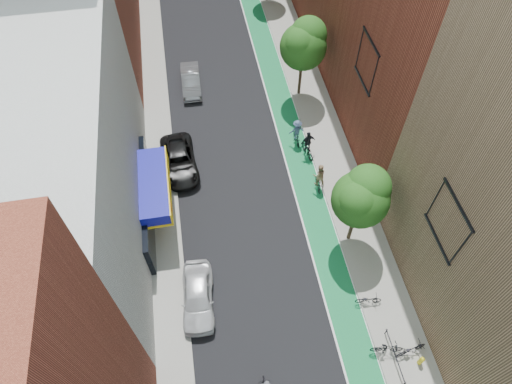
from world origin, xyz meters
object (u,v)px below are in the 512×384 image
cyclist_lane_mid (308,146)px  fire_hydrant (421,360)px  cyclist_lane_near (319,178)px  parked_car_silver (191,81)px  cyclist_lane_far (297,133)px  parked_car_white (198,296)px  parked_car_black (179,161)px

cyclist_lane_mid → fire_hydrant: 15.95m
cyclist_lane_near → parked_car_silver: bearing=-54.7°
parked_car_silver → cyclist_lane_far: bearing=-44.6°
parked_car_white → parked_car_silver: parked_car_white is taller
parked_car_black → parked_car_silver: bearing=75.6°
cyclist_lane_near → parked_car_black: bearing=-17.9°
parked_car_white → parked_car_black: 10.52m
parked_car_black → cyclist_lane_far: (8.79, 0.97, 0.27)m
parked_car_black → cyclist_lane_near: (9.30, -3.44, 0.31)m
parked_car_white → fire_hydrant: 12.74m
cyclist_lane_far → fire_hydrant: size_ratio=2.80×
cyclist_lane_mid → cyclist_lane_near: bearing=79.8°
parked_car_silver → cyclist_lane_mid: cyclist_lane_mid is taller
fire_hydrant → parked_car_white: bearing=153.8°
parked_car_black → cyclist_lane_far: 8.85m
fire_hydrant → parked_car_black: bearing=125.9°
parked_car_silver → cyclist_lane_far: cyclist_lane_far is taller
parked_car_silver → cyclist_lane_far: (7.20, -7.51, 0.27)m
parked_car_white → cyclist_lane_mid: size_ratio=2.05×
parked_car_white → cyclist_lane_near: (9.04, 7.07, 0.25)m
cyclist_lane_mid → fire_hydrant: bearing=88.4°
cyclist_lane_far → fire_hydrant: 17.36m
cyclist_lane_mid → cyclist_lane_far: 1.45m
parked_car_black → fire_hydrant: parked_car_black is taller
cyclist_lane_near → cyclist_lane_far: bearing=-80.9°
parked_car_silver → cyclist_lane_mid: bearing=-47.4°
parked_car_white → parked_car_black: parked_car_white is taller
cyclist_lane_far → fire_hydrant: cyclist_lane_far is taller
cyclist_lane_near → cyclist_lane_far: size_ratio=1.05×
cyclist_lane_far → parked_car_black: bearing=3.4°
parked_car_silver → cyclist_lane_mid: (7.71, -8.86, 0.14)m
cyclist_lane_near → cyclist_lane_far: 4.45m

